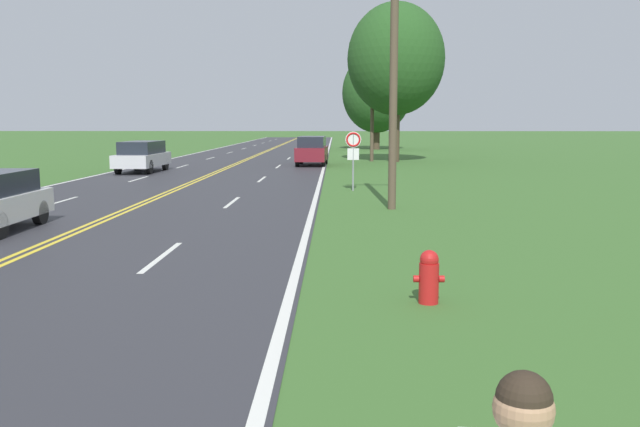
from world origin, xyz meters
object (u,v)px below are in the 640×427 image
object	(u,v)px
traffic_sign	(353,147)
tree_behind_sign	(396,59)
car_silver_suv_approaching	(142,156)
car_maroon_suv_mid_near	(312,150)
fire_hydrant	(429,276)
tree_mid_treeline	(377,93)

from	to	relation	value
traffic_sign	tree_behind_sign	world-z (taller)	tree_behind_sign
tree_behind_sign	car_silver_suv_approaching	world-z (taller)	tree_behind_sign
traffic_sign	car_maroon_suv_mid_near	bearing A→B (deg)	97.81
fire_hydrant	tree_mid_treeline	world-z (taller)	tree_mid_treeline
traffic_sign	tree_mid_treeline	bearing A→B (deg)	85.35
tree_behind_sign	car_silver_suv_approaching	xyz separation A→B (m)	(-14.05, -9.71, -5.78)
fire_hydrant	car_silver_suv_approaching	size ratio (longest dim) A/B	0.16
tree_mid_treeline	traffic_sign	bearing A→B (deg)	-94.65
car_silver_suv_approaching	car_maroon_suv_mid_near	distance (m)	10.49
traffic_sign	car_silver_suv_approaching	distance (m)	14.42
tree_mid_treeline	car_maroon_suv_mid_near	xyz separation A→B (m)	(-5.32, -24.19, -4.43)
fire_hydrant	tree_behind_sign	distance (m)	36.03
fire_hydrant	tree_mid_treeline	bearing A→B (deg)	87.41
fire_hydrant	traffic_sign	size ratio (longest dim) A/B	0.35
tree_behind_sign	tree_mid_treeline	size ratio (longest dim) A/B	1.13
traffic_sign	car_silver_suv_approaching	xyz separation A→B (m)	(-10.81, 9.50, -0.81)
traffic_sign	tree_behind_sign	size ratio (longest dim) A/B	0.22
tree_mid_treeline	car_maroon_suv_mid_near	bearing A→B (deg)	-102.41
tree_mid_treeline	car_maroon_suv_mid_near	distance (m)	25.16
tree_behind_sign	tree_mid_treeline	bearing A→B (deg)	90.04
fire_hydrant	car_maroon_suv_mid_near	xyz separation A→B (m)	(-2.80, 31.52, 0.53)
tree_mid_treeline	car_silver_suv_approaching	size ratio (longest dim) A/B	1.91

